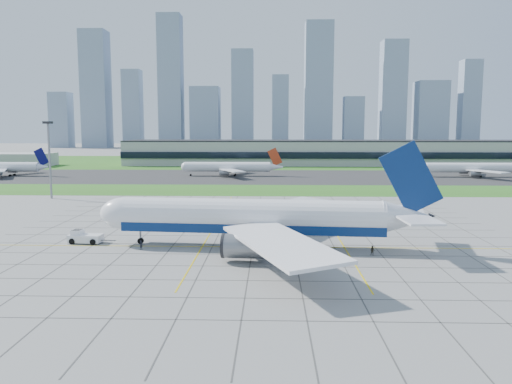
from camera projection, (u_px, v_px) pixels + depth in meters
ground at (253, 245)px, 100.23m from camera, size 1400.00×1400.00×0.00m
grass_median at (262, 190)px, 189.47m from camera, size 700.00×35.00×0.04m
asphalt_taxiway at (264, 176)px, 244.00m from camera, size 700.00×75.00×0.04m
grass_far at (266, 162)px, 353.08m from camera, size 700.00×145.00×0.04m
apron_markings at (257, 233)px, 111.21m from camera, size 120.00×130.00×0.03m
terminal at (327, 152)px, 325.93m from camera, size 260.00×43.00×15.80m
service_block at (11, 160)px, 312.91m from camera, size 50.00×25.00×8.00m
light_mast at (49, 150)px, 164.81m from camera, size 2.50×2.50×25.60m
city_skyline at (262, 99)px, 608.69m from camera, size 523.00×32.40×160.00m
airliner at (254, 218)px, 97.57m from camera, size 66.90×67.55×21.05m
pushback_tug at (84, 237)px, 101.55m from camera, size 9.84×3.89×2.71m
crew_near at (141, 245)px, 96.04m from camera, size 0.64×0.76×1.79m
crew_far at (373, 251)px, 91.46m from camera, size 1.06×0.94×1.82m
distant_jet_0 at (8, 167)px, 245.94m from camera, size 37.41×42.66×14.08m
distant_jet_1 at (229, 167)px, 245.93m from camera, size 47.73×42.66×14.08m
distant_jet_2 at (473, 168)px, 240.94m from camera, size 48.92×42.66×14.08m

